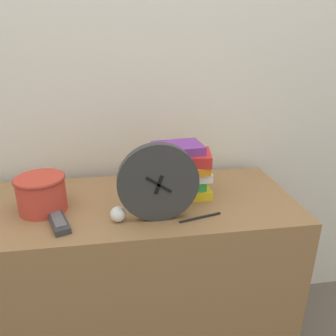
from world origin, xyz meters
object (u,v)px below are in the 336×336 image
basket (41,192)px  tv_remote (58,220)px  book_stack (178,172)px  pen (200,217)px  desk_clock (158,183)px  crumpled_paper_ball (118,214)px

basket → tv_remote: basket is taller
book_stack → pen: (0.04, -0.18, -0.09)m
desk_clock → pen: desk_clock is taller
desk_clock → pen: 0.19m
desk_clock → book_stack: (0.09, 0.16, -0.03)m
tv_remote → pen: bearing=-5.1°
basket → crumpled_paper_ball: 0.28m
tv_remote → crumpled_paper_ball: bearing=-4.7°
basket → pen: bearing=-14.9°
tv_remote → crumpled_paper_ball: 0.19m
desk_clock → book_stack: desk_clock is taller
desk_clock → pen: size_ratio=1.76×
desk_clock → tv_remote: desk_clock is taller
pen → tv_remote: bearing=174.9°
crumpled_paper_ball → basket: bearing=155.9°
basket → crumpled_paper_ball: (0.25, -0.11, -0.04)m
crumpled_paper_ball → book_stack: bearing=34.8°
book_stack → tv_remote: size_ratio=1.44×
book_stack → pen: bearing=-76.4°
tv_remote → pen: tv_remote is taller
basket → pen: size_ratio=1.14×
desk_clock → basket: 0.41m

